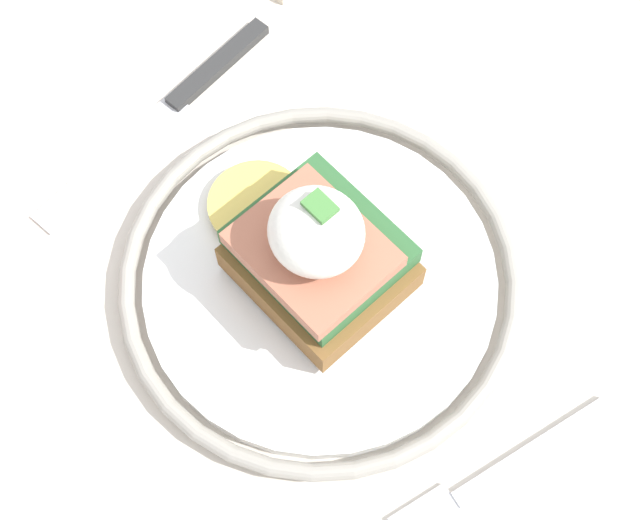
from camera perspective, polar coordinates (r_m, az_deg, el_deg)
The scene contains 6 objects.
ground_plane at distance 1.28m, azimuth 3.09°, elevation -14.63°, with size 6.00×6.00×0.00m, color gray.
dining_table at distance 0.66m, azimuth 5.84°, elevation -5.08°, with size 0.90×0.80×0.77m.
plate at distance 0.52m, azimuth -0.00°, elevation -1.23°, with size 0.24×0.24×0.02m.
sandwich at distance 0.49m, azimuth -0.24°, elevation 0.64°, with size 0.13×0.08×0.09m.
fork at distance 0.50m, azimuth 11.04°, elevation -13.44°, with size 0.04×0.14×0.00m.
knife at distance 0.60m, azimuth -9.34°, elevation 9.76°, with size 0.04×0.20×0.01m.
Camera 1 is at (-0.11, 0.20, 1.26)m, focal length 50.00 mm.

